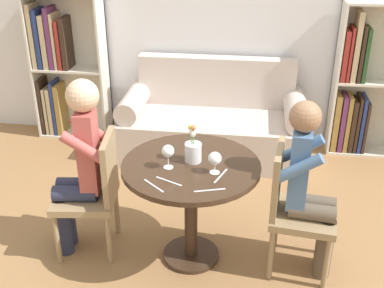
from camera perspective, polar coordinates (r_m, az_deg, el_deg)
ground_plane at (r=3.56m, az=-0.11°, el=-13.12°), size 16.00×16.00×0.00m
back_wall at (r=4.87m, az=3.28°, el=15.61°), size 5.20×0.05×2.70m
round_table at (r=3.21m, az=-0.12°, el=-4.83°), size 0.91×0.91×0.76m
couch at (r=4.78m, az=2.54°, el=2.31°), size 1.79×0.80×0.92m
bookshelf_left at (r=5.24m, az=-15.22°, el=8.88°), size 0.76×0.28×1.49m
bookshelf_right at (r=4.99m, az=19.49°, el=6.28°), size 0.76×0.28×1.49m
chair_left at (r=3.43m, az=-11.46°, el=-5.30°), size 0.47×0.47×0.90m
chair_right at (r=3.27m, az=11.89°, el=-7.06°), size 0.47×0.47×0.90m
person_left at (r=3.34m, az=-13.23°, el=-2.29°), size 0.44×0.37×1.30m
person_right at (r=3.18m, az=13.78°, el=-4.96°), size 0.44×0.37×1.23m
wine_glass_left at (r=3.04m, az=-2.86°, el=-0.90°), size 0.08×0.08×0.16m
wine_glass_right at (r=2.99m, az=2.73°, el=-1.81°), size 0.08×0.08×0.14m
flower_vase at (r=3.13m, az=0.12°, el=-0.72°), size 0.11×0.11×0.27m
knife_left_setting at (r=3.00m, az=3.43°, el=-3.79°), size 0.07×0.18×0.00m
fork_left_setting at (r=2.90m, az=-4.56°, el=-4.94°), size 0.15×0.14×0.00m
knife_right_setting at (r=2.85m, az=2.11°, el=-5.49°), size 0.18×0.07×0.00m
fork_right_setting at (r=2.94m, az=-2.77°, el=-4.42°), size 0.18×0.09×0.00m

